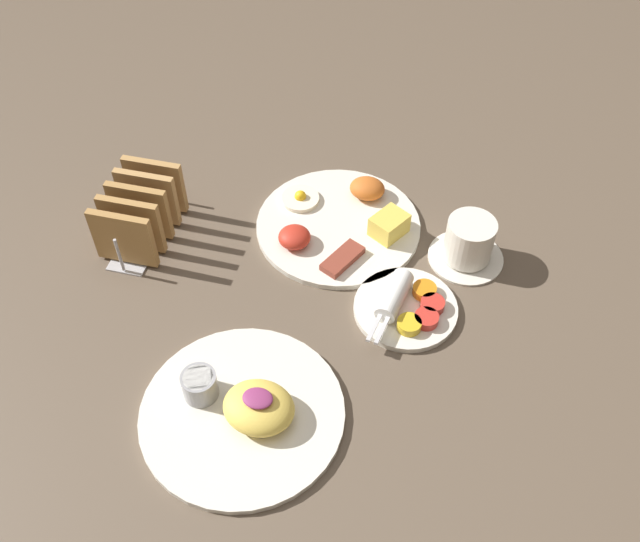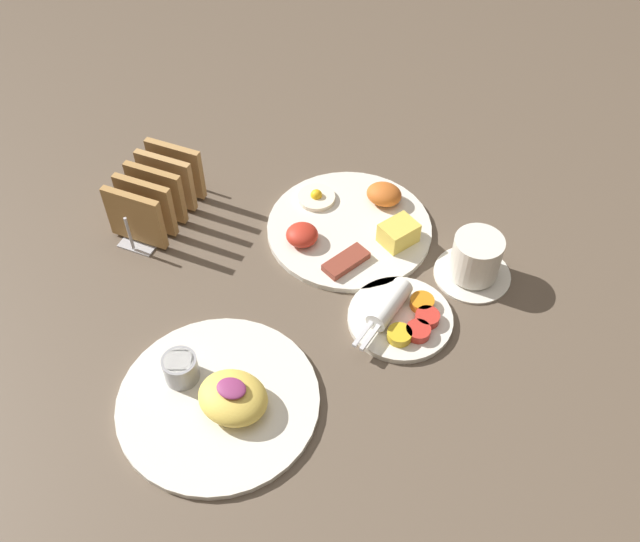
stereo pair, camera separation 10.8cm
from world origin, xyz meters
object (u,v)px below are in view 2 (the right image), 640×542
Objects in this scene: plate_condiments at (401,316)px; plate_foreground at (219,397)px; plate_breakfast at (352,225)px; toast_rack at (157,195)px; coffee_cup at (476,260)px.

plate_condiments is 0.61× the size of plate_foreground.
toast_rack reaches higher than plate_breakfast.
toast_rack is (-0.44, 0.06, 0.04)m from plate_condiments.
coffee_cup is (0.21, -0.02, 0.03)m from plate_breakfast.
coffee_cup reaches higher than plate_condiments.
coffee_cup is at bearing 59.46° from plate_condiments.
plate_condiments is at bearing -48.29° from plate_breakfast.
plate_condiments is 0.29m from plate_foreground.
toast_rack is at bearing 172.53° from plate_condiments.
plate_breakfast is 2.27× the size of coffee_cup.
plate_condiments is 0.93× the size of toast_rack.
plate_foreground is at bearing -97.39° from plate_breakfast.
plate_foreground is (-0.18, -0.23, 0.00)m from plate_condiments.
toast_rack is (-0.31, -0.09, 0.04)m from plate_breakfast.
plate_breakfast is at bearing 174.40° from coffee_cup.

